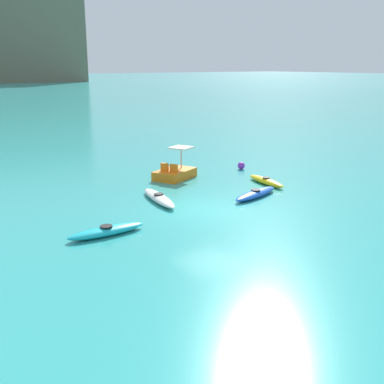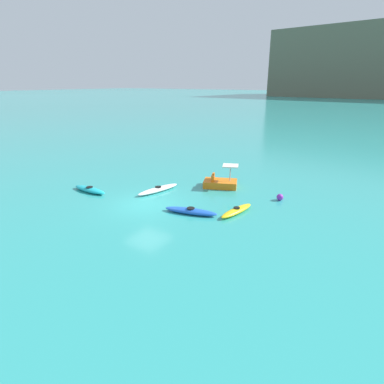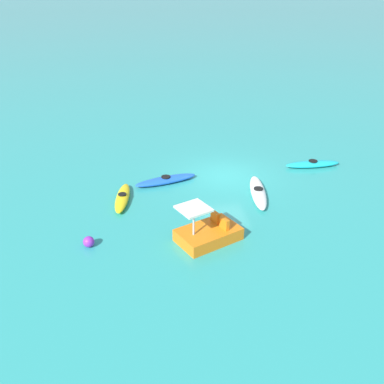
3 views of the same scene
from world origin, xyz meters
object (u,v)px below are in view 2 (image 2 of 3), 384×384
Objects in this scene: kayak_white at (158,189)px; pedal_boat_orange at (221,183)px; kayak_yellow at (237,211)px; kayak_blue at (191,211)px; kayak_cyan at (90,190)px; buoy_purple at (280,197)px.

kayak_white is 1.28× the size of pedal_boat_orange.
kayak_blue is (-2.21, -1.56, 0.00)m from kayak_yellow.
buoy_purple is (11.76, 5.78, 0.06)m from kayak_cyan.
pedal_boat_orange is at bearing 129.71° from kayak_yellow.
kayak_blue is 6.25m from buoy_purple.
buoy_purple is (3.59, 5.12, 0.06)m from kayak_blue.
kayak_white is at bearing 153.57° from kayak_blue.
kayak_blue is (8.17, 0.66, -0.00)m from kayak_cyan.
kayak_white is at bearing 175.34° from kayak_yellow.
buoy_purple is at bearing 21.36° from kayak_white.
kayak_blue is 1.18× the size of pedal_boat_orange.
kayak_white is (3.99, 2.74, -0.00)m from kayak_cyan.
pedal_boat_orange reaches higher than kayak_cyan.
kayak_white is at bearing -158.64° from buoy_purple.
kayak_blue is (4.18, -2.08, 0.00)m from kayak_white.
kayak_white is 4.62m from pedal_boat_orange.
kayak_cyan is 1.09× the size of pedal_boat_orange.
kayak_cyan is 8.19m from kayak_blue.
kayak_yellow is at bearing -50.29° from pedal_boat_orange.
buoy_purple is (7.77, 3.04, 0.06)m from kayak_white.
kayak_blue is 5.56m from pedal_boat_orange.
kayak_yellow and kayak_blue have the same top height.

